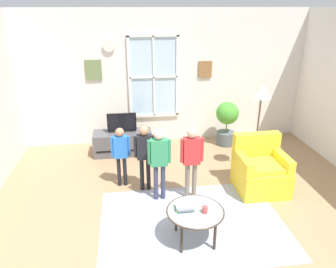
# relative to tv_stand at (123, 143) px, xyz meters

# --- Properties ---
(ground_plane) EXTENTS (6.50, 7.00, 0.02)m
(ground_plane) POSITION_rel_tv_stand_xyz_m (0.95, -2.60, -0.24)
(ground_plane) COLOR #9E7A56
(back_wall) EXTENTS (5.90, 0.17, 2.74)m
(back_wall) POSITION_rel_tv_stand_xyz_m (0.94, 0.65, 1.15)
(back_wall) COLOR silver
(back_wall) RESTS_ON ground_plane
(area_rug) EXTENTS (2.50, 1.83, 0.01)m
(area_rug) POSITION_rel_tv_stand_xyz_m (0.92, -2.39, -0.22)
(area_rug) COLOR #999EAD
(area_rug) RESTS_ON ground_plane
(tv_stand) EXTENTS (1.14, 0.49, 0.45)m
(tv_stand) POSITION_rel_tv_stand_xyz_m (0.00, 0.00, 0.00)
(tv_stand) COLOR #4C4C51
(tv_stand) RESTS_ON ground_plane
(television) EXTENTS (0.56, 0.08, 0.39)m
(television) POSITION_rel_tv_stand_xyz_m (0.00, -0.00, 0.43)
(television) COLOR #4C4C4C
(television) RESTS_ON tv_stand
(armchair) EXTENTS (0.76, 0.74, 0.87)m
(armchair) POSITION_rel_tv_stand_xyz_m (2.17, -1.66, 0.10)
(armchair) COLOR yellow
(armchair) RESTS_ON ground_plane
(coffee_table) EXTENTS (0.72, 0.72, 0.44)m
(coffee_table) POSITION_rel_tv_stand_xyz_m (0.87, -2.73, 0.18)
(coffee_table) COLOR #99B2B7
(coffee_table) RESTS_ON ground_plane
(book_stack) EXTENTS (0.24, 0.18, 0.07)m
(book_stack) POSITION_rel_tv_stand_xyz_m (0.75, -2.68, 0.25)
(book_stack) COLOR #78B26A
(book_stack) RESTS_ON coffee_table
(cup) EXTENTS (0.07, 0.07, 0.09)m
(cup) POSITION_rel_tv_stand_xyz_m (0.98, -2.78, 0.26)
(cup) COLOR #BF3F3F
(cup) RESTS_ON coffee_table
(remote_near_books) EXTENTS (0.07, 0.15, 0.02)m
(remote_near_books) POSITION_rel_tv_stand_xyz_m (0.86, -2.63, 0.22)
(remote_near_books) COLOR black
(remote_near_books) RESTS_ON coffee_table
(person_black_shirt) EXTENTS (0.33, 0.15, 1.09)m
(person_black_shirt) POSITION_rel_tv_stand_xyz_m (0.35, -1.42, 0.46)
(person_black_shirt) COLOR black
(person_black_shirt) RESTS_ON ground_plane
(person_blue_shirt) EXTENTS (0.31, 0.14, 1.01)m
(person_blue_shirt) POSITION_rel_tv_stand_xyz_m (-0.02, -1.25, 0.41)
(person_blue_shirt) COLOR black
(person_blue_shirt) RESTS_ON ground_plane
(person_red_shirt) EXTENTS (0.35, 0.16, 1.16)m
(person_red_shirt) POSITION_rel_tv_stand_xyz_m (1.02, -1.75, 0.50)
(person_red_shirt) COLOR #726656
(person_red_shirt) RESTS_ON ground_plane
(person_green_shirt) EXTENTS (0.35, 0.16, 1.15)m
(person_green_shirt) POSITION_rel_tv_stand_xyz_m (0.54, -1.74, 0.50)
(person_green_shirt) COLOR #333851
(person_green_shirt) RESTS_ON ground_plane
(potted_plant_by_window) EXTENTS (0.47, 0.47, 0.93)m
(potted_plant_by_window) POSITION_rel_tv_stand_xyz_m (2.17, 0.15, 0.31)
(potted_plant_by_window) COLOR #4C565B
(potted_plant_by_window) RESTS_ON ground_plane
(floor_lamp) EXTENTS (0.32, 0.32, 1.58)m
(floor_lamp) POSITION_rel_tv_stand_xyz_m (2.32, -1.06, 1.09)
(floor_lamp) COLOR black
(floor_lamp) RESTS_ON ground_plane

